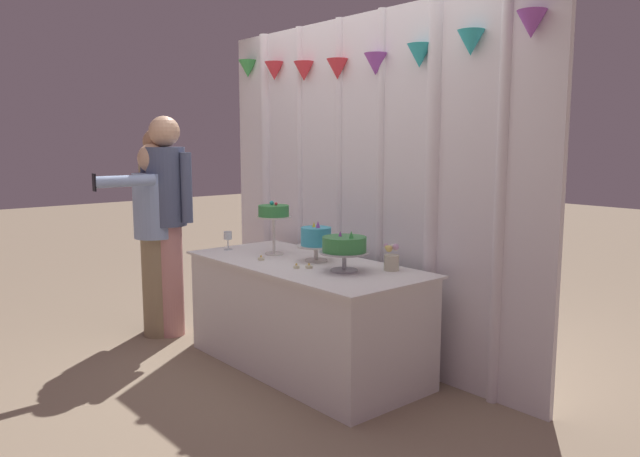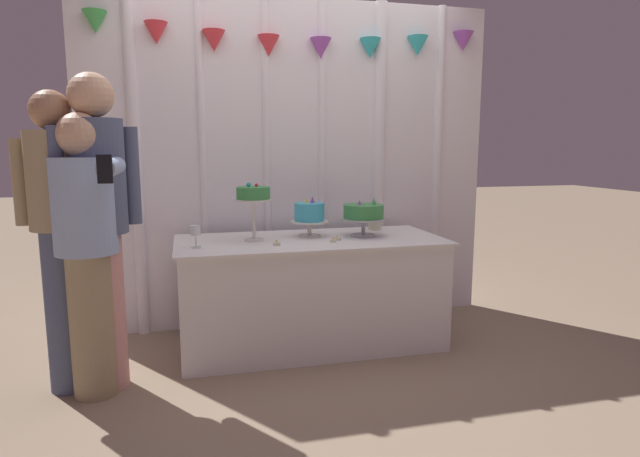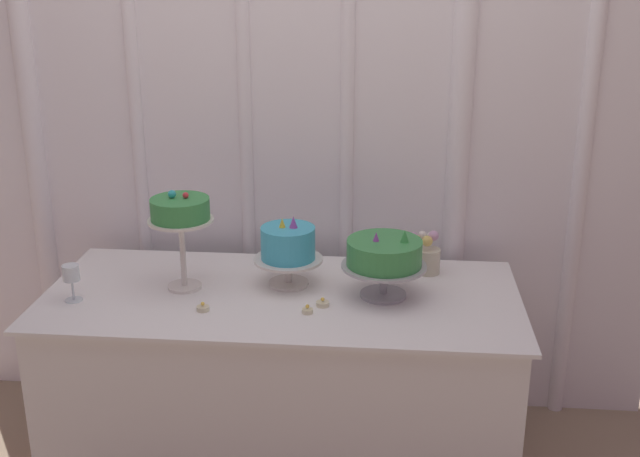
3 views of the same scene
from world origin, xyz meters
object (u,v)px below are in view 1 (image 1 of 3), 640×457
Objects in this scene: tealight_far_left at (261,259)px; cake_display_rightmost at (344,246)px; tealight_near_left at (296,267)px; cake_display_leftmost at (274,214)px; tealight_near_right at (309,267)px; wine_glass at (228,237)px; guest_man_dark_suit at (167,214)px; flower_vase at (392,259)px; guest_girl_blue_dress at (154,231)px; cake_display_center at (316,239)px; cake_table at (305,315)px; guest_man_pink_jacket at (159,218)px.

cake_display_rightmost is at bearing 16.34° from tealight_far_left.
cake_display_rightmost is 0.35m from tealight_near_left.
cake_display_leftmost is 0.62m from tealight_near_right.
guest_man_dark_suit is (-0.51, -0.23, 0.14)m from wine_glass.
flower_vase is (0.17, 0.25, -0.09)m from cake_display_rightmost.
guest_man_dark_suit reaches higher than tealight_far_left.
tealight_near_left is at bearing 11.45° from guest_girl_blue_dress.
tealight_near_left is (-0.26, -0.17, -0.15)m from cake_display_rightmost.
cake_display_rightmost is at bearing 26.55° from tealight_near_right.
guest_man_dark_suit is (-1.42, -0.27, 0.23)m from tealight_near_right.
tealight_near_left is at bearing -20.28° from cake_display_leftmost.
cake_display_leftmost is 0.36m from tealight_far_left.
cake_display_center is 0.16× the size of guest_man_dark_suit.
cake_display_rightmost is (0.75, -0.01, -0.13)m from cake_display_leftmost.
cake_table is 37.24× the size of tealight_near_right.
guest_man_dark_suit is at bearing -156.50° from cake_display_leftmost.
cake_display_center reaches higher than flower_vase.
tealight_near_left is (0.86, -0.03, -0.09)m from wine_glass.
guest_man_dark_suit is 1.06× the size of guest_man_pink_jacket.
cake_display_leftmost is 0.25× the size of guest_girl_blue_dress.
cake_display_leftmost is 8.46× the size of tealight_far_left.
guest_girl_blue_dress reaches higher than wine_glass.
cake_display_center is at bearing 15.94° from wine_glass.
cake_display_rightmost is 1.83× the size of flower_vase.
cake_display_center is (0.02, 0.09, 0.52)m from cake_table.
flower_vase is at bearing 28.30° from tealight_far_left.
guest_man_dark_suit is (-1.00, -0.19, 0.23)m from tealight_far_left.
tealight_near_left is at bearing -68.19° from cake_display_center.
cake_display_leftmost reaches higher than flower_vase.
cake_display_rightmost is 0.28m from tealight_near_right.
flower_vase reaches higher than tealight_near_left.
tealight_near_left is at bearing -135.96° from flower_vase.
cake_display_leftmost reaches higher than cake_display_center.
cake_display_rightmost reaches higher than tealight_far_left.
wine_glass is 2.90× the size of tealight_near_right.
wine_glass is at bearing -177.76° from tealight_near_right.
guest_man_dark_suit reaches higher than guest_girl_blue_dress.
tealight_near_left is 0.03× the size of guest_girl_blue_dress.
tealight_near_right is at bearing -12.18° from cake_display_leftmost.
tealight_near_left is (0.10, -0.25, -0.15)m from cake_display_center.
flower_vase is (0.55, 0.26, 0.44)m from cake_table.
guest_man_pink_jacket reaches higher than cake_display_center.
tealight_far_left is (0.49, -0.04, -0.09)m from wine_glass.
cake_display_leftmost is 0.76m from cake_display_rightmost.
tealight_far_left is 0.43m from tealight_near_right.
guest_girl_blue_dress is at bearing -158.03° from cake_display_center.
tealight_far_left is 1.14× the size of tealight_near_left.
guest_girl_blue_dress is at bearing -123.59° from guest_man_dark_suit.
tealight_near_right is at bearing 10.60° from tealight_far_left.
flower_vase is at bearing 55.49° from cake_display_rightmost.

